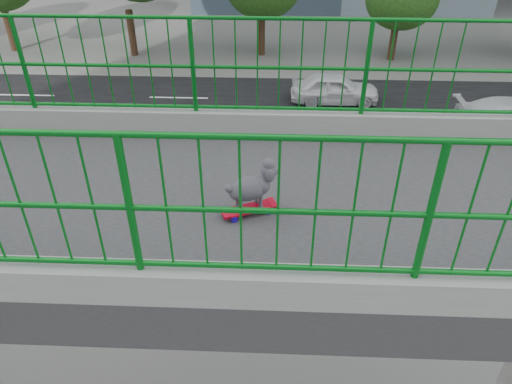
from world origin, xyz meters
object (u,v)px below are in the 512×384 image
object	(u,v)px
skateboard	(249,209)
car_7	(8,144)
poodle	(252,186)
car_6	(90,192)
car_4	(335,88)
car_5	(147,256)

from	to	relation	value
skateboard	car_7	bearing A→B (deg)	-164.32
poodle	car_6	world-z (taller)	poodle
poodle	car_4	world-z (taller)	poodle
skateboard	car_5	bearing A→B (deg)	-175.96
skateboard	car_4	world-z (taller)	skateboard
car_7	poodle	bearing A→B (deg)	-140.87
poodle	car_5	world-z (taller)	poodle
poodle	skateboard	bearing A→B (deg)	-90.00
skateboard	car_6	world-z (taller)	skateboard
skateboard	car_4	size ratio (longest dim) A/B	0.13
car_4	car_5	bearing A→B (deg)	153.39
poodle	car_7	xyz separation A→B (m)	(-12.68, -10.31, -6.56)
skateboard	car_4	xyz separation A→B (m)	(-19.09, 3.15, -6.32)
car_4	car_6	xyz separation A→B (m)	(9.60, -9.10, -0.00)
car_5	car_6	distance (m)	4.18
car_5	poodle	bearing A→B (deg)	27.63
car_6	car_7	distance (m)	5.39
car_4	car_6	size ratio (longest dim) A/B	0.82
skateboard	poodle	size ratio (longest dim) A/B	1.11
skateboard	car_6	size ratio (longest dim) A/B	0.11
poodle	car_6	xyz separation A→B (m)	(-9.48, -5.98, -6.58)
skateboard	car_6	distance (m)	12.86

